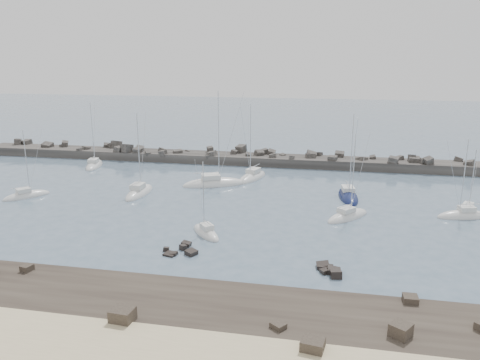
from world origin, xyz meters
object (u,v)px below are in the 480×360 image
(sailboat_8, at_px, (348,197))
(sailboat_12, at_px, (468,212))
(sailboat_0, at_px, (26,196))
(sailboat_3, at_px, (139,193))
(sailboat_1, at_px, (94,166))
(sailboat_9, at_px, (463,216))
(sailboat_6, at_px, (252,178))
(sailboat_4, at_px, (214,184))
(sailboat_7, at_px, (348,217))
(sailboat_5, at_px, (206,233))

(sailboat_8, relative_size, sailboat_12, 1.44)
(sailboat_0, relative_size, sailboat_3, 0.82)
(sailboat_1, relative_size, sailboat_9, 1.15)
(sailboat_1, xyz_separation_m, sailboat_12, (67.64, -16.70, 0.01))
(sailboat_6, bearing_deg, sailboat_8, -27.30)
(sailboat_4, xyz_separation_m, sailboat_12, (39.80, -7.34, -0.01))
(sailboat_1, bearing_deg, sailboat_7, -23.95)
(sailboat_7, distance_m, sailboat_12, 18.09)
(sailboat_6, bearing_deg, sailboat_4, -135.58)
(sailboat_1, relative_size, sailboat_7, 1.09)
(sailboat_3, bearing_deg, sailboat_6, 39.16)
(sailboat_3, height_order, sailboat_9, sailboat_3)
(sailboat_3, relative_size, sailboat_9, 1.18)
(sailboat_3, distance_m, sailboat_4, 13.23)
(sailboat_5, relative_size, sailboat_6, 0.68)
(sailboat_4, height_order, sailboat_12, sailboat_4)
(sailboat_6, xyz_separation_m, sailboat_9, (32.78, -15.44, -0.01))
(sailboat_4, height_order, sailboat_7, sailboat_4)
(sailboat_0, xyz_separation_m, sailboat_1, (0.01, 22.25, 0.00))
(sailboat_9, bearing_deg, sailboat_5, -158.54)
(sailboat_7, xyz_separation_m, sailboat_8, (0.30, 9.95, 0.00))
(sailboat_5, height_order, sailboat_7, sailboat_7)
(sailboat_0, xyz_separation_m, sailboat_5, (32.63, -10.13, 0.00))
(sailboat_5, relative_size, sailboat_9, 0.85)
(sailboat_0, height_order, sailboat_7, sailboat_7)
(sailboat_1, distance_m, sailboat_8, 52.29)
(sailboat_7, bearing_deg, sailboat_9, 11.83)
(sailboat_3, relative_size, sailboat_4, 0.81)
(sailboat_0, height_order, sailboat_12, sailboat_0)
(sailboat_12, bearing_deg, sailboat_4, 169.55)
(sailboat_4, bearing_deg, sailboat_1, 161.41)
(sailboat_3, distance_m, sailboat_6, 21.34)
(sailboat_5, xyz_separation_m, sailboat_7, (17.85, 9.95, -0.00))
(sailboat_5, bearing_deg, sailboat_3, 135.46)
(sailboat_9, bearing_deg, sailboat_1, 163.98)
(sailboat_4, relative_size, sailboat_6, 1.17)
(sailboat_5, distance_m, sailboat_12, 38.36)
(sailboat_0, xyz_separation_m, sailboat_4, (27.84, 12.90, 0.02))
(sailboat_1, bearing_deg, sailboat_8, -13.80)
(sailboat_7, relative_size, sailboat_8, 0.88)
(sailboat_5, bearing_deg, sailboat_6, 87.93)
(sailboat_6, bearing_deg, sailboat_9, -25.21)
(sailboat_6, relative_size, sailboat_9, 1.24)
(sailboat_3, xyz_separation_m, sailboat_5, (15.51, -15.26, -0.02))
(sailboat_0, height_order, sailboat_5, sailboat_0)
(sailboat_5, bearing_deg, sailboat_12, 24.12)
(sailboat_7, bearing_deg, sailboat_0, 179.81)
(sailboat_1, distance_m, sailboat_4, 29.36)
(sailboat_8, bearing_deg, sailboat_1, 166.20)
(sailboat_1, bearing_deg, sailboat_9, -16.02)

